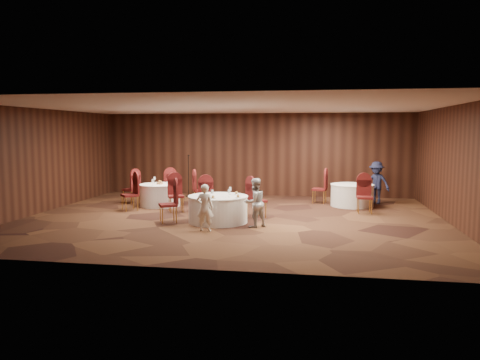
% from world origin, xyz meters
% --- Properties ---
extents(ground, '(12.00, 12.00, 0.00)m').
position_xyz_m(ground, '(0.00, 0.00, 0.00)').
color(ground, black).
rests_on(ground, ground).
extents(room_shell, '(12.00, 12.00, 12.00)m').
position_xyz_m(room_shell, '(0.00, 0.00, 1.96)').
color(room_shell, silver).
rests_on(room_shell, ground).
extents(table_main, '(1.65, 1.65, 0.74)m').
position_xyz_m(table_main, '(-0.28, -0.62, 0.38)').
color(table_main, white).
rests_on(table_main, ground).
extents(table_left, '(1.37, 1.37, 0.74)m').
position_xyz_m(table_left, '(-2.80, 1.83, 0.38)').
color(table_left, white).
rests_on(table_left, ground).
extents(table_right, '(1.43, 1.43, 0.74)m').
position_xyz_m(table_right, '(3.57, 2.86, 0.38)').
color(table_right, white).
rests_on(table_right, ground).
extents(chairs_main, '(3.03, 2.09, 1.00)m').
position_xyz_m(chairs_main, '(-0.62, 0.00, 0.50)').
color(chairs_main, '#440D0F').
rests_on(chairs_main, ground).
extents(chairs_left, '(3.15, 2.90, 1.00)m').
position_xyz_m(chairs_left, '(-2.74, 1.83, 0.50)').
color(chairs_left, '#440D0F').
rests_on(chairs_left, ground).
extents(chairs_right, '(1.94, 2.35, 1.00)m').
position_xyz_m(chairs_right, '(3.17, 2.45, 0.50)').
color(chairs_right, '#440D0F').
rests_on(chairs_right, ground).
extents(tabletop_main, '(1.10, 1.08, 0.22)m').
position_xyz_m(tabletop_main, '(-0.08, -0.71, 0.84)').
color(tabletop_main, silver).
rests_on(tabletop_main, table_main).
extents(tabletop_left, '(0.82, 0.84, 0.22)m').
position_xyz_m(tabletop_left, '(-2.79, 1.82, 0.82)').
color(tabletop_left, silver).
rests_on(tabletop_left, table_left).
extents(tabletop_right, '(0.08, 0.08, 0.22)m').
position_xyz_m(tabletop_right, '(3.80, 2.62, 0.90)').
color(tabletop_right, silver).
rests_on(tabletop_right, table_right).
extents(mic_stand, '(0.24, 0.24, 1.61)m').
position_xyz_m(mic_stand, '(-2.49, 4.23, 0.47)').
color(mic_stand, black).
rests_on(mic_stand, ground).
extents(woman_a, '(0.44, 0.30, 1.20)m').
position_xyz_m(woman_a, '(-0.36, -1.81, 0.60)').
color(woman_a, white).
rests_on(woman_a, ground).
extents(woman_b, '(0.79, 0.79, 1.29)m').
position_xyz_m(woman_b, '(0.81, -1.09, 0.65)').
color(woman_b, '#B9B9BE').
rests_on(woman_b, ground).
extents(man_c, '(1.09, 0.95, 1.47)m').
position_xyz_m(man_c, '(4.43, 3.54, 0.73)').
color(man_c, '#161932').
rests_on(man_c, ground).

